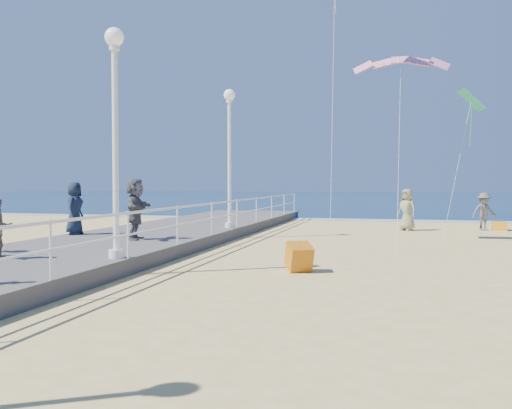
% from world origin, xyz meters
% --- Properties ---
extents(ground, '(160.00, 160.00, 0.00)m').
position_xyz_m(ground, '(0.00, 0.00, 0.00)').
color(ground, '#E6C978').
rests_on(ground, ground).
extents(ocean, '(160.00, 90.00, 0.05)m').
position_xyz_m(ocean, '(0.00, 65.00, 0.01)').
color(ocean, '#0B2746').
rests_on(ocean, ground).
extents(surf_line, '(160.00, 1.20, 0.04)m').
position_xyz_m(surf_line, '(0.00, 20.50, 0.03)').
color(surf_line, white).
rests_on(surf_line, ground).
extents(boardwalk, '(5.00, 44.00, 0.40)m').
position_xyz_m(boardwalk, '(-7.50, 0.00, 0.20)').
color(boardwalk, '#635E5A').
rests_on(boardwalk, ground).
extents(railing, '(0.05, 42.00, 0.55)m').
position_xyz_m(railing, '(-5.05, 0.00, 1.25)').
color(railing, white).
rests_on(railing, boardwalk).
extents(lamp_post_mid, '(0.44, 0.44, 5.32)m').
position_xyz_m(lamp_post_mid, '(-5.35, 0.00, 3.66)').
color(lamp_post_mid, white).
rests_on(lamp_post_mid, boardwalk).
extents(lamp_post_far, '(0.44, 0.44, 5.32)m').
position_xyz_m(lamp_post_far, '(-5.35, 9.00, 3.66)').
color(lamp_post_far, white).
rests_on(lamp_post_far, boardwalk).
extents(spectator_4, '(0.70, 0.95, 1.77)m').
position_xyz_m(spectator_4, '(-9.58, 5.01, 1.29)').
color(spectator_4, '#182335').
rests_on(spectator_4, boardwalk).
extents(spectator_5, '(0.86, 1.83, 1.89)m').
position_xyz_m(spectator_5, '(-6.84, 3.99, 1.35)').
color(spectator_5, '#545559').
rests_on(spectator_5, boardwalk).
extents(beach_walker_a, '(1.23, 0.91, 1.69)m').
position_xyz_m(beach_walker_a, '(4.64, 15.09, 0.85)').
color(beach_walker_a, '#59585D').
rests_on(beach_walker_a, ground).
extents(beach_walker_c, '(1.08, 1.02, 1.86)m').
position_xyz_m(beach_walker_c, '(1.31, 14.20, 0.93)').
color(beach_walker_c, '#919164').
rests_on(beach_walker_c, ground).
extents(box_kite, '(0.82, 0.89, 0.74)m').
position_xyz_m(box_kite, '(-1.30, 1.52, 0.30)').
color(box_kite, '#BF3E0B').
rests_on(box_kite, ground).
extents(beach_chair_left, '(0.55, 0.55, 0.40)m').
position_xyz_m(beach_chair_left, '(5.31, 15.16, 0.20)').
color(beach_chair_left, '#FEA71A').
rests_on(beach_chair_left, ground).
extents(kite_parafoil, '(3.38, 0.94, 0.65)m').
position_xyz_m(kite_parafoil, '(1.00, 8.82, 6.46)').
color(kite_parafoil, '#F21C61').
extents(kite_diamond_green, '(0.93, 1.18, 0.77)m').
position_xyz_m(kite_diamond_green, '(3.55, 10.63, 5.21)').
color(kite_diamond_green, '#28BD7B').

